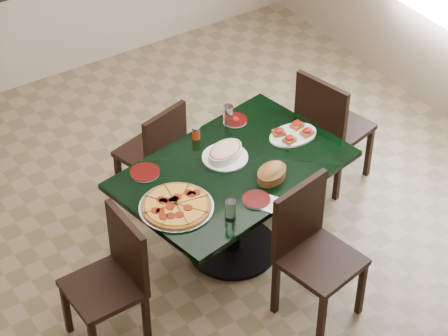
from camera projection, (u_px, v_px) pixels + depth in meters
floor at (220, 250)px, 6.23m from camera, size 5.50×5.50×0.00m
main_table at (233, 188)px, 5.88m from camera, size 1.66×1.23×0.75m
chair_far at (156, 150)px, 6.36m from camera, size 0.49×0.49×0.86m
chair_near at (311, 245)px, 5.49m from camera, size 0.53×0.53×0.97m
chair_right at (329, 124)px, 6.49m from camera, size 0.55×0.55×0.98m
chair_left at (114, 274)px, 5.33m from camera, size 0.44×0.44×0.92m
pepperoni_pizza at (176, 206)px, 5.45m from camera, size 0.47×0.47×0.04m
lasagna_casserole at (225, 152)px, 5.82m from camera, size 0.32×0.31×0.09m
bread_basket at (272, 173)px, 5.66m from camera, size 0.28×0.24×0.10m
bruschetta_platter at (293, 133)px, 6.02m from camera, size 0.36×0.26×0.05m
side_plate_near at (256, 200)px, 5.51m from camera, size 0.18×0.18×0.02m
side_plate_far_r at (235, 120)px, 6.17m from camera, size 0.18×0.18×0.03m
side_plate_far_l at (145, 172)px, 5.72m from camera, size 0.20×0.20×0.02m
napkin_setting at (267, 203)px, 5.49m from camera, size 0.21×0.21×0.01m
water_glass_a at (228, 115)px, 6.09m from camera, size 0.07×0.07×0.16m
water_glass_b at (230, 210)px, 5.33m from camera, size 0.07×0.07×0.15m
pepper_shaker at (196, 133)px, 5.98m from camera, size 0.06×0.06×0.10m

